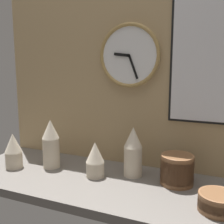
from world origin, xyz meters
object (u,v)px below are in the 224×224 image
at_px(cup_stack_far_left, 13,151).
at_px(cup_stack_left, 51,144).
at_px(cup_stack_center_right, 133,152).
at_px(wall_clock, 129,56).
at_px(menu_board, 224,60).
at_px(cup_stack_center, 95,159).
at_px(bowl_stack_far_right, 218,202).
at_px(bowl_stack_right, 177,169).

relative_size(cup_stack_far_left, cup_stack_left, 0.72).
xyz_separation_m(cup_stack_center_right, wall_clock, (-0.08, 0.14, 0.47)).
bearing_deg(menu_board, cup_stack_far_left, -163.63).
bearing_deg(cup_stack_center, bowl_stack_far_right, -10.45).
bearing_deg(cup_stack_far_left, bowl_stack_far_right, -2.23).
xyz_separation_m(cup_stack_left, bowl_stack_right, (0.66, 0.05, -0.06)).
height_order(cup_stack_center, cup_stack_far_left, cup_stack_far_left).
bearing_deg(cup_stack_center_right, wall_clock, 118.81).
xyz_separation_m(cup_stack_center_right, cup_stack_center, (-0.17, -0.08, -0.04)).
bearing_deg(cup_stack_center_right, cup_stack_far_left, -166.43).
distance_m(cup_stack_center_right, cup_stack_far_left, 0.64).
height_order(cup_stack_center_right, cup_stack_left, cup_stack_left).
distance_m(cup_stack_left, bowl_stack_far_right, 0.87).
height_order(wall_clock, menu_board, menu_board).
bearing_deg(cup_stack_left, bowl_stack_right, 4.75).
bearing_deg(bowl_stack_right, cup_stack_center, -169.15).
bearing_deg(bowl_stack_far_right, menu_board, 94.32).
bearing_deg(cup_stack_left, cup_stack_center_right, 8.35).
xyz_separation_m(cup_stack_center_right, bowl_stack_right, (0.22, -0.01, -0.05)).
height_order(cup_stack_left, bowl_stack_right, cup_stack_left).
xyz_separation_m(cup_stack_center, wall_clock, (0.09, 0.22, 0.50)).
distance_m(bowl_stack_far_right, menu_board, 0.63).
height_order(cup_stack_center, cup_stack_left, cup_stack_left).
height_order(cup_stack_center_right, menu_board, menu_board).
bearing_deg(bowl_stack_far_right, cup_stack_left, 171.60).
bearing_deg(menu_board, cup_stack_center, -157.42).
xyz_separation_m(cup_stack_center, cup_stack_left, (-0.27, 0.02, 0.04)).
relative_size(bowl_stack_right, wall_clock, 0.46).
relative_size(bowl_stack_right, bowl_stack_far_right, 1.00).
bearing_deg(cup_stack_center, cup_stack_center_right, 26.69).
bearing_deg(wall_clock, cup_stack_center_right, -61.19).
bearing_deg(bowl_stack_right, bowl_stack_far_right, -43.38).
distance_m(cup_stack_center_right, bowl_stack_right, 0.23).
relative_size(bowl_stack_right, menu_board, 0.25).
relative_size(cup_stack_center_right, menu_board, 0.41).
bearing_deg(cup_stack_center_right, menu_board, 20.72).
bearing_deg(wall_clock, cup_stack_far_left, -152.30).
bearing_deg(cup_stack_center, bowl_stack_right, 10.85).
height_order(cup_stack_far_left, menu_board, menu_board).
bearing_deg(cup_stack_left, wall_clock, 28.89).
xyz_separation_m(cup_stack_center, bowl_stack_far_right, (0.58, -0.11, -0.05)).
bearing_deg(cup_stack_center_right, bowl_stack_right, -2.56).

